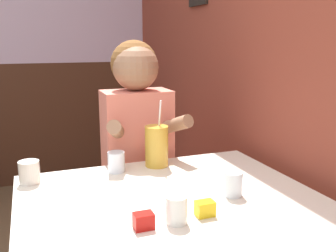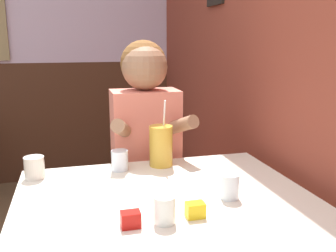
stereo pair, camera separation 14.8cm
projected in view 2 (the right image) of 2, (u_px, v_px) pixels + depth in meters
name	position (u px, v px, depth m)	size (l,w,h in m)	color
brick_wall_right	(224.00, 31.00, 2.34)	(0.08, 4.62, 2.70)	brown
back_wall	(20.00, 33.00, 3.26)	(5.60, 0.09, 2.70)	silver
main_table	(168.00, 215.00, 1.35)	(1.08, 0.93, 0.73)	beige
person_seated	(146.00, 155.00, 1.95)	(0.42, 0.42, 1.30)	#EA7F6B
cocktail_pitcher	(161.00, 146.00, 1.70)	(0.11, 0.11, 0.30)	gold
glass_near_pitcher	(120.00, 160.00, 1.65)	(0.07, 0.07, 0.09)	silver
glass_center	(164.00, 210.00, 1.17)	(0.07, 0.07, 0.09)	silver
glass_far_side	(34.00, 167.00, 1.55)	(0.08, 0.08, 0.09)	silver
glass_by_brick	(230.00, 186.00, 1.35)	(0.07, 0.07, 0.09)	silver
condiment_ketchup	(131.00, 219.00, 1.14)	(0.06, 0.04, 0.05)	#B7140F
condiment_mustard	(195.00, 210.00, 1.21)	(0.06, 0.04, 0.05)	yellow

